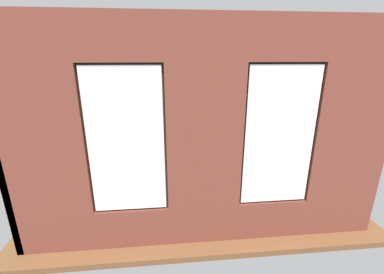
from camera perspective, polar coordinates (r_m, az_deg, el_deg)
ground_plane at (r=6.68m, az=-0.70°, el=-7.86°), size 6.23×5.89×0.10m
brick_wall_with_windows at (r=3.67m, az=2.81°, el=-1.17°), size 5.63×0.30×3.37m
white_wall_right at (r=6.32m, az=-26.54°, el=5.32°), size 0.10×4.89×3.37m
couch_by_window at (r=4.80m, az=-6.81°, el=-14.02°), size 1.87×0.87×0.80m
couch_left at (r=6.74m, az=17.84°, el=-5.02°), size 0.95×1.96×0.80m
coffee_table at (r=6.98m, az=0.03°, el=-2.96°), size 1.48×0.90×0.41m
cup_ceramic at (r=7.04m, az=-1.56°, el=-2.04°), size 0.07×0.07×0.08m
table_plant_small at (r=7.11m, az=3.16°, el=-1.08°), size 0.14×0.14×0.24m
remote_black at (r=6.96m, az=0.03°, el=-2.53°), size 0.17×0.12×0.02m
remote_silver at (r=6.84m, az=1.07°, el=-2.89°), size 0.18×0.10×0.02m
remote_gray at (r=6.80m, az=-3.57°, el=-3.05°), size 0.18×0.10×0.02m
media_console at (r=6.70m, az=-22.24°, el=-6.13°), size 1.30×0.42×0.56m
tv_flatscreen at (r=6.49m, az=-22.86°, el=-1.19°), size 0.94×0.20×0.66m
papasan_chair at (r=7.94m, az=-2.76°, el=0.30°), size 1.16×1.16×0.71m
potted_plant_between_couches at (r=4.72m, az=10.17°, el=-6.25°), size 1.17×1.06×1.50m
potted_plant_near_tv at (r=5.47m, az=-20.11°, el=-7.89°), size 0.59×0.59×0.90m
potted_plant_corner_near_left at (r=8.66m, az=13.25°, el=3.91°), size 0.97×1.08×1.45m
potted_plant_corner_far_left at (r=5.26m, az=27.06°, el=-6.69°), size 0.94×0.94×1.30m
potted_plant_beside_window_right at (r=4.84m, az=-24.47°, el=-11.81°), size 0.80×0.84×1.26m
potted_plant_by_left_couch at (r=7.83m, az=11.16°, el=-1.07°), size 0.25×0.25×0.51m
potted_plant_foreground_right at (r=8.31m, az=-16.95°, el=2.67°), size 1.03×1.05×1.31m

